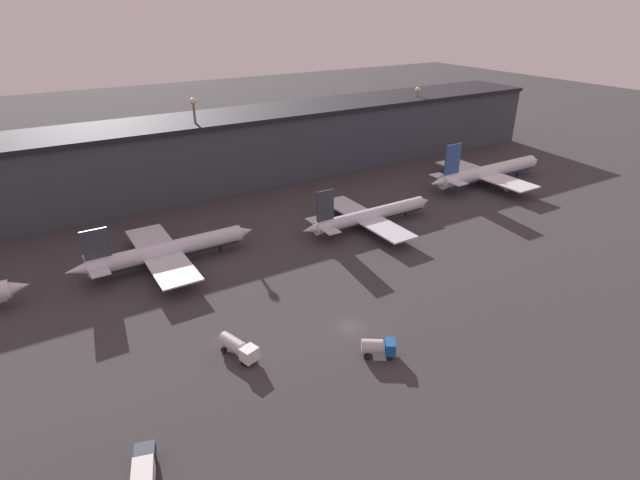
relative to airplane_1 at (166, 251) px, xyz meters
name	(u,v)px	position (x,y,z in m)	size (l,w,h in m)	color
ground	(351,327)	(20.94, -39.33, -3.26)	(600.00, 600.00, 0.00)	#383538
terminal_building	(193,155)	(20.94, 43.25, 7.29)	(256.89, 23.36, 20.99)	#3D424C
airplane_1	(166,251)	(0.00, 0.00, 0.00)	(40.20, 30.98, 11.50)	silver
airplane_2	(369,216)	(49.15, -6.27, -0.31)	(39.32, 30.95, 12.20)	silver
airplane_3	(488,172)	(99.80, 1.16, 0.44)	(47.99, 33.52, 14.77)	white
service_vehicle_0	(144,471)	(-17.53, -52.37, -1.59)	(4.33, 7.50, 2.91)	#282D38
service_vehicle_1	(378,347)	(20.17, -48.10, -1.52)	(5.81, 4.98, 3.00)	#195199
service_vehicle_2	(238,347)	(1.00, -36.59, -1.50)	(4.52, 7.83, 2.96)	white
lamp_post_1	(197,136)	(21.02, 37.90, 14.19)	(1.80, 1.80, 27.84)	slate
lamp_post_2	(416,112)	(101.44, 37.90, 12.26)	(1.80, 1.80, 24.31)	slate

